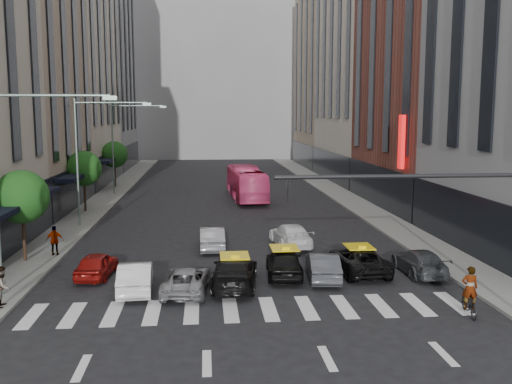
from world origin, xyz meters
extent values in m
plane|color=black|center=(0.00, 0.00, 0.00)|extent=(160.00, 160.00, 0.00)
cube|color=slate|center=(-11.50, 30.00, 0.07)|extent=(3.00, 96.00, 0.15)
cube|color=slate|center=(11.50, 30.00, 0.07)|extent=(3.00, 96.00, 0.15)
cube|color=tan|center=(-17.00, 28.00, 12.00)|extent=(8.00, 16.00, 24.00)
cube|color=beige|center=(-17.00, 46.00, 18.00)|extent=(8.00, 20.00, 36.00)
cube|color=gray|center=(-17.00, 65.00, 15.00)|extent=(8.00, 18.00, 30.00)
cube|color=brown|center=(17.00, 27.00, 13.00)|extent=(8.00, 18.00, 26.00)
cube|color=beige|center=(17.00, 46.00, 20.00)|extent=(8.00, 20.00, 40.00)
cube|color=tan|center=(17.00, 65.00, 14.00)|extent=(8.00, 18.00, 28.00)
cube|color=gray|center=(0.00, 85.00, 18.00)|extent=(30.00, 10.00, 36.00)
cylinder|color=black|center=(-11.80, 10.00, 1.72)|extent=(0.18, 0.18, 3.15)
sphere|color=#144716|center=(-11.80, 10.00, 3.66)|extent=(2.88, 2.88, 2.88)
cylinder|color=black|center=(-11.80, 26.00, 1.72)|extent=(0.18, 0.18, 3.15)
sphere|color=#144716|center=(-11.80, 26.00, 3.66)|extent=(2.88, 2.88, 2.88)
cylinder|color=black|center=(-11.80, 42.00, 1.72)|extent=(0.18, 0.18, 3.15)
sphere|color=#144716|center=(-11.80, 42.00, 3.66)|extent=(2.88, 2.88, 2.88)
cylinder|color=gray|center=(-8.50, 4.00, 8.85)|extent=(5.00, 0.12, 0.12)
cube|color=gray|center=(-6.00, 4.00, 8.75)|extent=(0.60, 0.25, 0.18)
cylinder|color=gray|center=(-11.00, 20.00, 4.65)|extent=(0.16, 0.16, 9.00)
cylinder|color=gray|center=(-8.50, 20.00, 8.85)|extent=(5.00, 0.12, 0.12)
cube|color=gray|center=(-6.00, 20.00, 8.75)|extent=(0.60, 0.25, 0.18)
cylinder|color=gray|center=(-11.00, 36.00, 4.65)|extent=(0.16, 0.16, 9.00)
cylinder|color=gray|center=(-8.50, 36.00, 8.85)|extent=(5.00, 0.12, 0.12)
cube|color=gray|center=(-6.00, 36.00, 8.75)|extent=(0.60, 0.25, 0.18)
cylinder|color=black|center=(5.50, -1.00, 5.80)|extent=(10.00, 0.16, 0.16)
imported|color=black|center=(1.00, -1.00, 5.30)|extent=(0.13, 0.16, 0.80)
cube|color=red|center=(12.60, 20.00, 6.00)|extent=(0.30, 0.70, 4.00)
imported|color=maroon|center=(-7.40, 6.92, 0.64)|extent=(1.85, 3.87, 1.28)
imported|color=silver|center=(-5.20, 4.39, 0.70)|extent=(1.75, 4.33, 1.40)
imported|color=gray|center=(-2.90, 4.02, 0.59)|extent=(2.31, 4.37, 1.17)
imported|color=black|center=(-0.65, 4.74, 0.73)|extent=(2.61, 5.25, 1.47)
imported|color=black|center=(1.90, 6.15, 0.73)|extent=(2.03, 4.38, 1.45)
imported|color=#3A3C41|center=(3.72, 5.52, 0.67)|extent=(1.82, 4.22, 1.35)
imported|color=black|center=(5.80, 6.54, 0.67)|extent=(2.44, 4.92, 1.34)
imported|color=#373A3D|center=(8.79, 6.02, 0.63)|extent=(1.85, 4.39, 1.26)
imported|color=#A7A8AD|center=(-1.61, 12.32, 0.68)|extent=(1.51, 4.16, 1.36)
imported|color=white|center=(3.22, 12.74, 0.69)|extent=(2.37, 4.89, 1.37)
imported|color=#F64887|center=(1.92, 32.07, 1.55)|extent=(3.26, 11.28, 3.10)
imported|color=black|center=(8.58, 0.06, 0.50)|extent=(0.95, 1.99, 1.00)
imported|color=gray|center=(8.58, 0.06, 1.89)|extent=(0.70, 0.52, 1.77)
imported|color=gray|center=(-10.40, 2.41, 1.00)|extent=(0.67, 0.85, 1.70)
imported|color=gray|center=(-10.46, 11.07, 0.99)|extent=(1.01, 0.48, 1.68)
camera|label=1|loc=(-1.99, -21.24, 8.08)|focal=40.00mm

